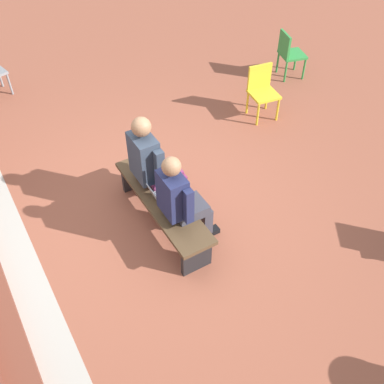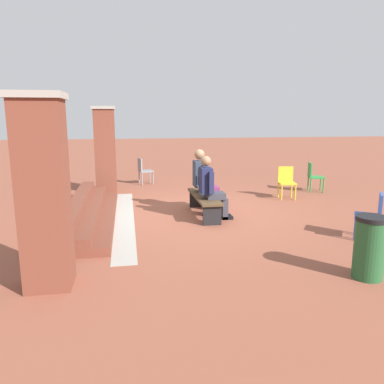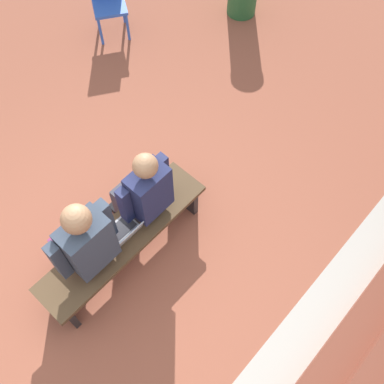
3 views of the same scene
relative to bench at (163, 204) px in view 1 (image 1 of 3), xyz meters
The scene contains 8 objects.
ground_plane 0.47m from the bench, 32.30° to the left, with size 60.00×60.00×0.00m, color brown.
concrete_strip 1.78m from the bench, 90.00° to the left, with size 5.28×0.40×0.01m, color #A8A399.
bench is the anchor object (origin of this frame).
person_student 0.51m from the bench, 169.09° to the right, with size 0.55×0.69×1.35m.
person_adult 0.53m from the bench, 12.17° to the right, with size 0.59×0.75×1.43m.
laptop 0.15m from the bench, 144.93° to the left, with size 0.32×0.29×0.21m.
plastic_chair_far_left 2.86m from the bench, 61.72° to the right, with size 0.48×0.48×0.84m.
plastic_chair_near_bench_right 4.24m from the bench, 60.35° to the right, with size 0.52×0.52×0.84m.
Camera 1 is at (-3.72, 1.47, 4.27)m, focal length 42.00 mm.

